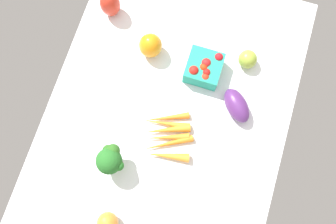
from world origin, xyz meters
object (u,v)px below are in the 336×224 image
(heirloom_tomato_orange, at_px, (108,223))
(heirloom_tomato_green, at_px, (248,59))
(bell_pepper_red, at_px, (110,4))
(eggplant, at_px, (237,105))
(carrot_bunch, at_px, (167,136))
(berry_basket, at_px, (204,68))
(broccoli_head, at_px, (110,160))
(bell_pepper_orange, at_px, (151,45))

(heirloom_tomato_orange, bearing_deg, heirloom_tomato_green, -23.28)
(bell_pepper_red, relative_size, eggplant, 0.86)
(carrot_bunch, distance_m, berry_basket, 0.25)
(broccoli_head, height_order, heirloom_tomato_orange, broccoli_head)
(bell_pepper_red, distance_m, eggplant, 0.53)
(carrot_bunch, xyz_separation_m, heirloom_tomato_green, (0.32, -0.17, 0.02))
(heirloom_tomato_orange, bearing_deg, bell_pepper_red, 18.42)
(berry_basket, relative_size, bell_pepper_orange, 1.23)
(berry_basket, relative_size, eggplant, 0.94)
(carrot_bunch, relative_size, bell_pepper_orange, 2.02)
(broccoli_head, bearing_deg, berry_basket, -26.61)
(broccoli_head, bearing_deg, carrot_bunch, -47.50)
(bell_pepper_red, bearing_deg, carrot_bunch, -139.28)
(berry_basket, bearing_deg, broccoli_head, 153.39)
(carrot_bunch, distance_m, bell_pepper_red, 0.48)
(bell_pepper_red, bearing_deg, bell_pepper_orange, -119.62)
(bell_pepper_red, bearing_deg, heirloom_tomato_orange, -161.58)
(heirloom_tomato_green, bearing_deg, bell_pepper_orange, 99.73)
(eggplant, distance_m, heirloom_tomato_orange, 0.53)
(broccoli_head, distance_m, eggplant, 0.42)
(carrot_bunch, relative_size, heirloom_tomato_green, 2.97)
(carrot_bunch, distance_m, eggplant, 0.24)
(bell_pepper_red, bearing_deg, heirloom_tomato_green, -95.17)
(berry_basket, bearing_deg, heirloom_tomato_orange, 165.73)
(bell_pepper_orange, distance_m, heirloom_tomato_orange, 0.56)
(berry_basket, distance_m, heirloom_tomato_orange, 0.56)
(bell_pepper_red, xyz_separation_m, broccoli_head, (-0.49, -0.17, 0.02))
(eggplant, bearing_deg, carrot_bunch, 88.10)
(broccoli_head, bearing_deg, eggplant, -48.47)
(eggplant, bearing_deg, broccoli_head, 88.87)
(bell_pepper_red, xyz_separation_m, bell_pepper_orange, (-0.10, -0.17, -0.01))
(heirloom_tomato_orange, height_order, heirloom_tomato_green, heirloom_tomato_orange)
(bell_pepper_orange, bearing_deg, broccoli_head, -179.79)
(carrot_bunch, relative_size, broccoli_head, 1.60)
(carrot_bunch, bearing_deg, heirloom_tomato_orange, 163.18)
(broccoli_head, distance_m, heirloom_tomato_orange, 0.18)
(broccoli_head, xyz_separation_m, heirloom_tomato_orange, (-0.17, -0.05, -0.04))
(bell_pepper_orange, distance_m, eggplant, 0.34)
(carrot_bunch, bearing_deg, eggplant, -49.24)
(bell_pepper_red, distance_m, heirloom_tomato_orange, 0.69)
(carrot_bunch, xyz_separation_m, broccoli_head, (-0.13, 0.14, 0.06))
(broccoli_head, xyz_separation_m, eggplant, (0.28, -0.32, -0.04))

